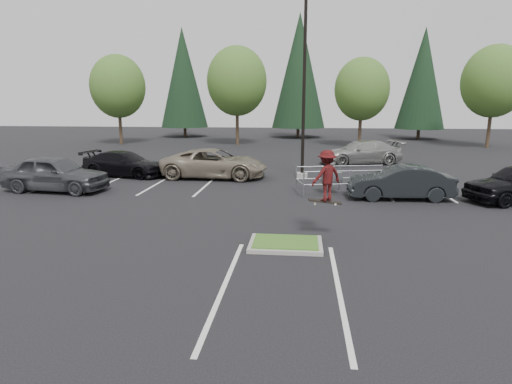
# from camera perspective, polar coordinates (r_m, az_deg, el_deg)

# --- Properties ---
(ground) EXTENTS (120.00, 120.00, 0.00)m
(ground) POSITION_cam_1_polar(r_m,az_deg,el_deg) (13.12, 3.97, -7.21)
(ground) COLOR black
(ground) RESTS_ON ground
(grass_median) EXTENTS (2.20, 1.60, 0.16)m
(grass_median) POSITION_cam_1_polar(r_m,az_deg,el_deg) (13.10, 3.97, -6.89)
(grass_median) COLOR gray
(grass_median) RESTS_ON ground
(stall_lines) EXTENTS (22.62, 17.60, 0.01)m
(stall_lines) POSITION_cam_1_polar(r_m,az_deg,el_deg) (18.99, 0.56, -1.12)
(stall_lines) COLOR silver
(stall_lines) RESTS_ON ground
(light_pole) EXTENTS (0.70, 0.60, 10.12)m
(light_pole) POSITION_cam_1_polar(r_m,az_deg,el_deg) (24.39, 6.40, 12.50)
(light_pole) COLOR gray
(light_pole) RESTS_ON ground
(decid_a) EXTENTS (5.44, 5.44, 8.91)m
(decid_a) POSITION_cam_1_polar(r_m,az_deg,el_deg) (46.26, -17.92, 13.00)
(decid_a) COLOR #38281C
(decid_a) RESTS_ON ground
(decid_b) EXTENTS (5.89, 5.89, 9.64)m
(decid_b) POSITION_cam_1_polar(r_m,az_deg,el_deg) (43.43, -2.57, 14.26)
(decid_b) COLOR #38281C
(decid_b) RESTS_ON ground
(decid_c) EXTENTS (5.12, 5.12, 8.38)m
(decid_c) POSITION_cam_1_polar(r_m,az_deg,el_deg) (42.60, 13.90, 12.92)
(decid_c) COLOR #38281C
(decid_c) RESTS_ON ground
(decid_d) EXTENTS (5.76, 5.76, 9.43)m
(decid_d) POSITION_cam_1_polar(r_m,az_deg,el_deg) (46.23, 29.12, 12.51)
(decid_d) COLOR #38281C
(decid_d) RESTS_ON ground
(conif_a) EXTENTS (5.72, 5.72, 13.00)m
(conif_a) POSITION_cam_1_polar(r_m,az_deg,el_deg) (54.40, -9.68, 14.76)
(conif_a) COLOR #38281C
(conif_a) RESTS_ON ground
(conif_b) EXTENTS (6.38, 6.38, 14.50)m
(conif_b) POSITION_cam_1_polar(r_m,az_deg,el_deg) (53.01, 5.78, 15.76)
(conif_b) COLOR #38281C
(conif_b) RESTS_ON ground
(conif_c) EXTENTS (5.50, 5.50, 12.50)m
(conif_c) POSITION_cam_1_polar(r_m,az_deg,el_deg) (53.70, 21.32, 13.91)
(conif_c) COLOR #38281C
(conif_c) RESTS_ON ground
(cart_corral) EXTENTS (4.64, 2.53, 1.25)m
(cart_corral) POSITION_cam_1_polar(r_m,az_deg,el_deg) (20.64, 10.41, 1.96)
(cart_corral) COLOR #989CA0
(cart_corral) RESTS_ON ground
(skateboarder) EXTENTS (1.19, 1.07, 1.74)m
(skateboarder) POSITION_cam_1_polar(r_m,az_deg,el_deg) (13.60, 9.31, 2.16)
(skateboarder) COLOR black
(skateboarder) RESTS_ON ground
(car_l_tan) EXTENTS (6.06, 2.93, 1.66)m
(car_l_tan) POSITION_cam_1_polar(r_m,az_deg,el_deg) (24.63, -5.54, 3.82)
(car_l_tan) COLOR gray
(car_l_tan) RESTS_ON ground
(car_l_black) EXTENTS (5.33, 3.01, 1.46)m
(car_l_black) POSITION_cam_1_polar(r_m,az_deg,el_deg) (26.28, -17.28, 3.62)
(car_l_black) COLOR black
(car_l_black) RESTS_ON ground
(car_l_grey) EXTENTS (5.29, 2.53, 1.74)m
(car_l_grey) POSITION_cam_1_polar(r_m,az_deg,el_deg) (23.00, -25.25, 2.25)
(car_l_grey) COLOR #414248
(car_l_grey) RESTS_ON ground
(car_r_charc) EXTENTS (4.61, 1.74, 1.50)m
(car_r_charc) POSITION_cam_1_polar(r_m,az_deg,el_deg) (20.21, 18.64, 1.21)
(car_r_charc) COLOR black
(car_r_charc) RESTS_ON ground
(car_far_silver) EXTENTS (6.11, 3.89, 1.65)m
(car_far_silver) POSITION_cam_1_polar(r_m,az_deg,el_deg) (30.88, 13.98, 5.16)
(car_far_silver) COLOR gray
(car_far_silver) RESTS_ON ground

